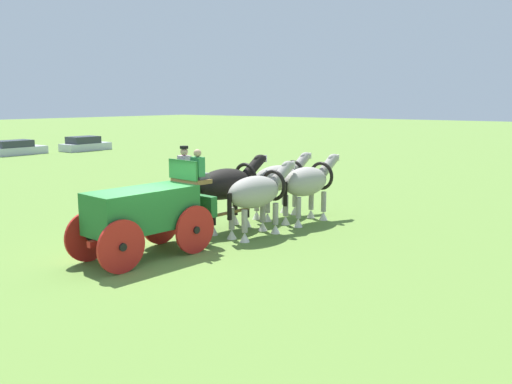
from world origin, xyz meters
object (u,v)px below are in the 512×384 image
at_px(draft_horse_rear_off, 257,193).
at_px(show_wagon, 147,210).
at_px(draft_horse_lead_near, 279,179).
at_px(parked_vehicle_f, 16,149).
at_px(draft_horse_rear_near, 227,185).
at_px(parked_vehicle_g, 85,144).
at_px(draft_horse_lead_off, 308,182).

bearing_deg(draft_horse_rear_off, show_wagon, 165.40).
relative_size(show_wagon, draft_horse_lead_near, 1.84).
bearing_deg(parked_vehicle_f, draft_horse_rear_near, -106.30).
distance_m(show_wagon, draft_horse_rear_off, 3.70).
distance_m(draft_horse_lead_near, parked_vehicle_g, 30.49).
height_order(draft_horse_rear_off, parked_vehicle_f, draft_horse_rear_off).
bearing_deg(draft_horse_rear_near, show_wagon, -174.35).
bearing_deg(parked_vehicle_f, parked_vehicle_g, -11.19).
xyz_separation_m(draft_horse_rear_near, draft_horse_lead_off, (2.49, -1.50, -0.07)).
height_order(show_wagon, draft_horse_rear_off, show_wagon).
distance_m(draft_horse_lead_off, parked_vehicle_f, 31.25).
xyz_separation_m(draft_horse_lead_near, parked_vehicle_f, (5.92, 29.35, -0.87)).
relative_size(parked_vehicle_f, parked_vehicle_g, 1.08).
bearing_deg(show_wagon, parked_vehicle_f, 67.54).
relative_size(show_wagon, draft_horse_rear_off, 1.93).
height_order(draft_horse_rear_near, draft_horse_lead_off, draft_horse_rear_near).
bearing_deg(draft_horse_rear_near, parked_vehicle_g, 63.43).
bearing_deg(show_wagon, draft_horse_lead_near, 1.45).
bearing_deg(draft_horse_lead_near, draft_horse_rear_near, 175.52).
xyz_separation_m(draft_horse_rear_near, parked_vehicle_f, (8.52, 29.15, -0.95)).
xyz_separation_m(draft_horse_rear_off, parked_vehicle_f, (8.62, 30.44, -0.85)).
height_order(show_wagon, parked_vehicle_f, show_wagon).
bearing_deg(draft_horse_lead_near, parked_vehicle_f, 78.60).
bearing_deg(parked_vehicle_g, draft_horse_rear_off, -115.70).
bearing_deg(draft_horse_rear_off, draft_horse_lead_off, -4.48).
relative_size(draft_horse_lead_off, parked_vehicle_g, 0.77).
relative_size(draft_horse_rear_near, draft_horse_lead_off, 1.04).
bearing_deg(parked_vehicle_g, parked_vehicle_f, 168.81).
bearing_deg(draft_horse_lead_off, parked_vehicle_g, 68.68).
xyz_separation_m(draft_horse_rear_off, parked_vehicle_g, (14.13, 29.35, -0.83)).
bearing_deg(draft_horse_rear_near, draft_horse_rear_off, -94.33).
height_order(draft_horse_rear_near, parked_vehicle_g, draft_horse_rear_near).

